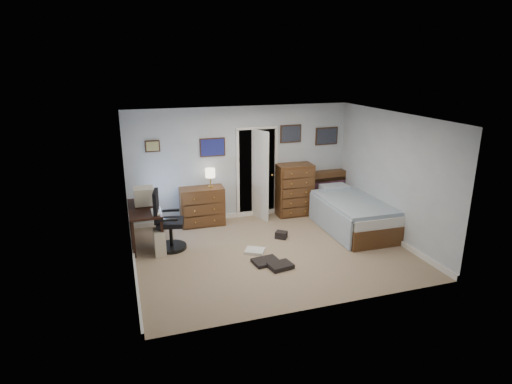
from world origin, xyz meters
TOP-DOWN VIEW (x-y plane):
  - floor at (0.00, 0.00)m, footprint 5.00×4.00m
  - computer_desk at (-2.29, 1.12)m, footprint 0.59×1.28m
  - crt_monitor at (-2.18, 1.27)m, footprint 0.38×0.35m
  - keyboard at (-2.02, 0.77)m, footprint 0.15×0.39m
  - pc_tower at (-2.00, 0.57)m, footprint 0.20×0.41m
  - office_chair at (-1.83, 0.73)m, footprint 0.66×0.66m
  - media_stack at (-2.32, 2.28)m, footprint 0.17×0.17m
  - low_dresser at (-0.96, 1.77)m, footprint 0.95×0.51m
  - table_lamp at (-0.76, 1.77)m, footprint 0.22×0.22m
  - doorway at (0.35, 2.27)m, footprint 0.96×1.12m
  - tall_dresser at (1.17, 1.75)m, footprint 0.83×0.51m
  - headboard_bookcase at (2.07, 1.86)m, footprint 1.05×0.32m
  - bed at (1.98, 0.57)m, footprint 1.23×2.22m
  - wall_posters at (0.57, 1.98)m, footprint 4.38×0.04m
  - floor_clutter at (-0.09, -0.24)m, footprint 1.07×1.52m

SIDE VIEW (x-z plane):
  - floor at x=0.00m, z-range -0.02..0.00m
  - floor_clutter at x=-0.09m, z-range -0.03..0.11m
  - pc_tower at x=-2.00m, z-range 0.00..0.44m
  - bed at x=1.98m, z-range -0.02..0.70m
  - media_stack at x=-2.32m, z-range 0.00..0.83m
  - low_dresser at x=-0.96m, z-range 0.00..0.83m
  - office_chair at x=-1.83m, z-range -0.13..1.03m
  - headboard_bookcase at x=2.07m, z-range 0.03..0.96m
  - computer_desk at x=-2.29m, z-range 0.20..0.94m
  - tall_dresser at x=1.17m, z-range 0.00..1.19m
  - keyboard at x=-2.02m, z-range 0.74..0.76m
  - crt_monitor at x=-2.18m, z-range 0.74..1.10m
  - doorway at x=0.35m, z-range -0.02..2.03m
  - table_lamp at x=-0.76m, z-range 0.93..1.33m
  - wall_posters at x=0.57m, z-range 1.45..2.05m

